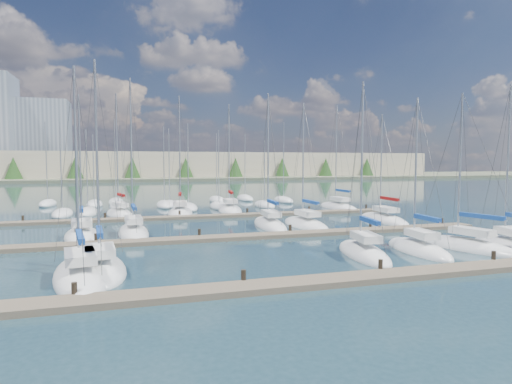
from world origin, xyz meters
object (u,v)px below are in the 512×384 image
object	(u,v)px
sailboat_h	(82,236)
sailboat_d	(364,253)
sailboat_k	(270,225)
sailboat_o	(180,213)
sailboat_b	(80,276)
sailboat_f	(466,247)
sailboat_l	(306,224)
sailboat_m	(384,220)
sailboat_i	(133,232)
sailboat_n	(120,214)
sailboat_p	(230,210)
sailboat_r	(338,207)
sailboat_c	(100,270)
sailboat_e	(419,249)
sailboat_g	(510,247)

from	to	relation	value
sailboat_h	sailboat_d	bearing A→B (deg)	-39.37
sailboat_k	sailboat_o	bearing A→B (deg)	124.45
sailboat_b	sailboat_f	world-z (taller)	sailboat_b
sailboat_l	sailboat_m	world-z (taller)	sailboat_l
sailboat_d	sailboat_m	world-z (taller)	sailboat_d
sailboat_b	sailboat_i	bearing A→B (deg)	69.97
sailboat_k	sailboat_h	distance (m)	17.11
sailboat_b	sailboat_d	distance (m)	17.78
sailboat_d	sailboat_l	bearing A→B (deg)	93.13
sailboat_i	sailboat_n	bearing A→B (deg)	92.93
sailboat_k	sailboat_p	xyz separation A→B (m)	(-0.69, 14.22, -0.00)
sailboat_l	sailboat_r	xyz separation A→B (m)	(10.74, 13.68, 0.01)
sailboat_n	sailboat_m	size ratio (longest dim) A/B	1.25
sailboat_c	sailboat_p	xyz separation A→B (m)	(14.23, 28.13, 0.00)
sailboat_b	sailboat_i	size ratio (longest dim) A/B	0.85
sailboat_e	sailboat_m	size ratio (longest dim) A/B	0.95
sailboat_m	sailboat_d	bearing A→B (deg)	-124.25
sailboat_r	sailboat_h	size ratio (longest dim) A/B	1.16
sailboat_g	sailboat_k	xyz separation A→B (m)	(-13.21, 15.52, 0.00)
sailboat_i	sailboat_o	bearing A→B (deg)	64.70
sailboat_r	sailboat_p	xyz separation A→B (m)	(-14.88, 1.38, -0.00)
sailboat_h	sailboat_p	bearing A→B (deg)	38.55
sailboat_h	sailboat_m	distance (m)	29.95
sailboat_g	sailboat_i	distance (m)	29.94
sailboat_g	sailboat_i	xyz separation A→B (m)	(-26.12, 14.63, 0.01)
sailboat_c	sailboat_g	xyz separation A→B (m)	(28.13, -1.60, 0.00)
sailboat_n	sailboat_d	bearing A→B (deg)	-71.87
sailboat_k	sailboat_p	size ratio (longest dim) A/B	0.95
sailboat_p	sailboat_d	bearing A→B (deg)	-78.24
sailboat_r	sailboat_n	xyz separation A→B (m)	(-28.49, 0.59, 0.01)
sailboat_b	sailboat_o	xyz separation A→B (m)	(8.63, 27.76, 0.02)
sailboat_b	sailboat_h	distance (m)	13.56
sailboat_g	sailboat_n	xyz separation A→B (m)	(-27.52, 28.94, 0.01)
sailboat_p	sailboat_b	bearing A→B (deg)	-110.82
sailboat_b	sailboat_o	bearing A→B (deg)	64.46
sailboat_i	sailboat_r	bearing A→B (deg)	24.23
sailboat_g	sailboat_f	bearing A→B (deg)	170.78
sailboat_c	sailboat_k	xyz separation A→B (m)	(14.92, 13.92, 0.01)
sailboat_c	sailboat_h	xyz separation A→B (m)	(-2.12, 12.38, -0.00)
sailboat_r	sailboat_h	world-z (taller)	sailboat_r
sailboat_o	sailboat_d	bearing A→B (deg)	-63.41
sailboat_e	sailboat_f	bearing A→B (deg)	2.57
sailboat_p	sailboat_l	bearing A→B (deg)	-68.05
sailboat_l	sailboat_k	xyz separation A→B (m)	(-3.45, 0.84, 0.01)
sailboat_i	sailboat_m	world-z (taller)	sailboat_i
sailboat_e	sailboat_n	bearing A→B (deg)	131.13
sailboat_p	sailboat_h	bearing A→B (deg)	-129.47
sailboat_c	sailboat_k	size ratio (longest dim) A/B	0.93
sailboat_f	sailboat_p	size ratio (longest dim) A/B	0.83
sailboat_b	sailboat_e	distance (m)	22.12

